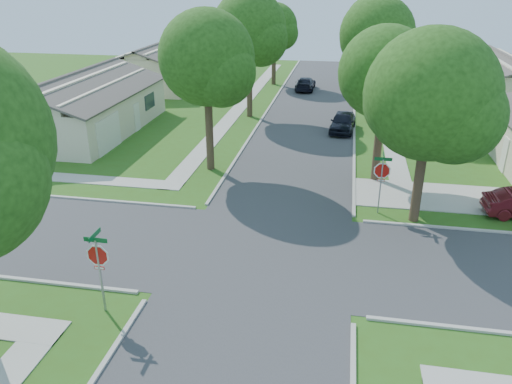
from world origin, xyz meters
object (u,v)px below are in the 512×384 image
object	(u,v)px
tree_w_mid	(250,32)
car_curb_west	(305,84)
tree_e_far	(372,25)
tree_w_far	(275,29)
house_nw_near	(80,110)
car_curb_east	(343,122)
tree_e_near	(386,77)
stop_sign_sw	(98,259)
tree_e_mid	(378,38)
stop_sign_ne	(382,173)
tree_w_near	(208,62)
tree_ne_corner	(431,101)
house_nw_far	(162,69)
house_ne_far	(501,87)

from	to	relation	value
tree_w_mid	car_curb_west	size ratio (longest dim) A/B	2.23
tree_e_far	tree_w_far	distance (m)	9.42
house_nw_near	car_curb_east	size ratio (longest dim) A/B	3.35
tree_e_near	car_curb_east	size ratio (longest dim) A/B	2.04
tree_e_far	stop_sign_sw	bearing A→B (deg)	-103.73
stop_sign_sw	tree_e_mid	xyz separation A→B (m)	(9.46, 25.71, 4.22)
stop_sign_ne	tree_w_near	xyz separation A→B (m)	(-9.34, 4.31, 4.08)
tree_w_near	house_nw_near	xyz separation A→B (m)	(-11.35, 5.99, -4.60)
car_curb_west	tree_w_near	bearing A→B (deg)	82.59
stop_sign_ne	tree_w_mid	bearing A→B (deg)	119.80
stop_sign_sw	tree_e_near	world-z (taller)	tree_e_near
stop_sign_sw	tree_w_far	xyz separation A→B (m)	(0.05, 38.71, 3.48)
tree_ne_corner	house_nw_far	xyz separation A→B (m)	(-22.35, 27.79, -4.08)
car_curb_east	house_nw_near	bearing A→B (deg)	-165.42
stop_sign_ne	tree_w_far	distance (m)	30.96
tree_w_far	tree_w_near	bearing A→B (deg)	-89.99
tree_w_far	house_nw_far	distance (m)	12.19
tree_w_near	tree_w_mid	bearing A→B (deg)	89.98
stop_sign_ne	tree_w_near	world-z (taller)	tree_w_near
tree_e_far	house_nw_far	distance (m)	21.31
stop_sign_sw	tree_w_mid	distance (m)	26.09
car_curb_west	tree_e_mid	bearing A→B (deg)	120.16
stop_sign_sw	tree_w_near	xyz separation A→B (m)	(0.06, 13.71, 4.08)
house_nw_far	car_curb_east	bearing A→B (deg)	-36.54
stop_sign_ne	tree_w_mid	xyz separation A→B (m)	(-9.34, 16.31, 4.46)
tree_e_mid	car_curb_east	bearing A→B (deg)	-125.41
house_nw_near	tree_e_mid	bearing A→B (deg)	16.15
tree_e_far	tree_e_mid	bearing A→B (deg)	-89.98
tree_w_far	tree_e_near	bearing A→B (deg)	-69.39
stop_sign_sw	house_nw_far	bearing A→B (deg)	107.10
tree_e_mid	car_curb_east	distance (m)	6.58
tree_e_near	tree_w_far	world-z (taller)	tree_e_near
tree_w_near	tree_e_far	bearing A→B (deg)	69.40
tree_e_mid	tree_w_far	xyz separation A→B (m)	(-9.41, 13.00, -0.75)
house_nw_far	car_curb_west	distance (m)	14.82
house_nw_near	car_curb_east	world-z (taller)	house_nw_near
house_nw_far	house_nw_near	bearing A→B (deg)	-90.00
tree_w_far	car_curb_west	distance (m)	6.38
house_ne_far	stop_sign_sw	bearing A→B (deg)	-121.55
tree_e_near	tree_w_mid	bearing A→B (deg)	128.05
tree_e_far	house_nw_far	bearing A→B (deg)	-174.47
stop_sign_sw	tree_ne_corner	bearing A→B (deg)	38.84
tree_e_far	tree_w_mid	xyz separation A→B (m)	(-9.39, -13.00, 0.51)
tree_e_near	tree_ne_corner	bearing A→B (deg)	-71.47
stop_sign_ne	car_curb_east	size ratio (longest dim) A/B	0.73
stop_sign_sw	car_curb_east	distance (m)	24.04
tree_e_mid	tree_w_mid	bearing A→B (deg)	180.00
tree_e_mid	house_nw_near	size ratio (longest dim) A/B	0.68
house_ne_far	tree_e_near	bearing A→B (deg)	-119.35
house_ne_far	house_nw_near	size ratio (longest dim) A/B	1.00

